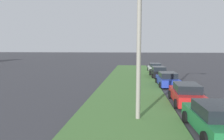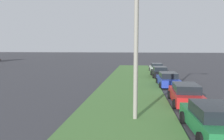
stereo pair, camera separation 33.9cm
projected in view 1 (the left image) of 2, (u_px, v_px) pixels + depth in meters
grass_median at (127, 102)px, 15.03m from camera, size 60.00×6.00×0.12m
parked_car_green at (215, 119)px, 9.60m from camera, size 4.38×2.17×1.47m
parked_car_red at (186, 94)px, 14.81m from camera, size 4.34×2.10×1.47m
parked_car_blue at (167, 79)px, 21.42m from camera, size 4.35×2.11×1.47m
parked_car_black at (158, 72)px, 27.62m from camera, size 4.37×2.15×1.47m
parked_car_white at (155, 68)px, 33.27m from camera, size 4.37×2.16×1.47m
streetlight at (145, 40)px, 11.07m from camera, size 0.92×2.84×7.50m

